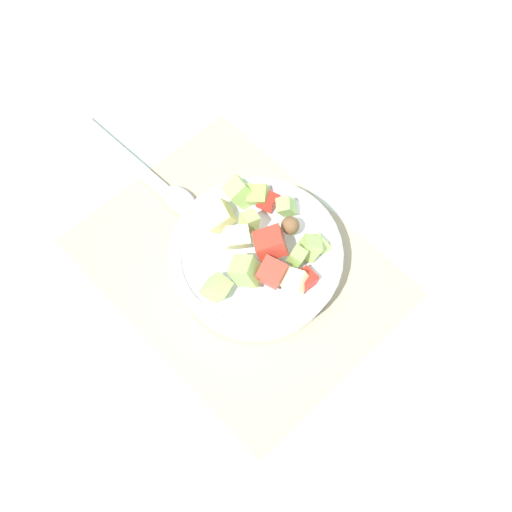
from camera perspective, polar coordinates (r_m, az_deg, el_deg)
ground_plane at (r=0.89m, az=-1.52°, el=-1.05°), size 2.40×2.40×0.00m
placemat at (r=0.89m, az=-1.52°, el=-0.97°), size 0.40×0.31×0.01m
salad_bowl at (r=0.85m, az=0.03°, el=-0.09°), size 0.22×0.22×0.10m
serving_spoon at (r=0.95m, az=-8.62°, el=6.49°), size 0.23×0.04×0.01m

